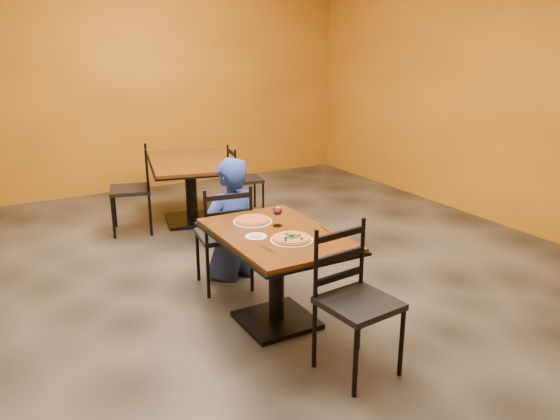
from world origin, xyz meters
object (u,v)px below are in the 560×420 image
table_second (190,176)px  plate_far (253,222)px  chair_second_left (130,190)px  pizza_main (292,238)px  chair_main_far (223,235)px  diner (230,218)px  chair_main_near (359,304)px  side_plate (256,237)px  plate_main (292,240)px  chair_second_right (245,180)px  wine_glass (277,215)px  pizza_far (253,220)px  table_main (276,257)px

table_second → plate_far: (-0.38, -2.39, 0.19)m
chair_second_left → pizza_main: size_ratio=3.43×
chair_main_far → diner: 0.26m
table_second → chair_main_near: size_ratio=1.55×
side_plate → plate_main: bearing=-45.3°
chair_main_near → diner: 1.86m
plate_far → chair_main_near: bearing=-80.6°
chair_main_near → plate_main: chair_main_near is taller
chair_second_right → pizza_main: chair_second_right is taller
wine_glass → chair_main_near: bearing=-86.4°
plate_main → side_plate: bearing=134.7°
chair_main_near → wine_glass: (-0.06, 0.97, 0.35)m
pizza_far → chair_main_near: bearing=-80.6°
chair_second_right → plate_far: bearing=164.5°
plate_main → wine_glass: wine_glass is taller
table_main → chair_main_near: bearing=-80.4°
chair_main_far → chair_second_right: size_ratio=1.12×
pizza_main → chair_main_far: bearing=94.6°
plate_far → wine_glass: wine_glass is taller
chair_main_near → plate_main: size_ratio=3.19×
chair_main_far → plate_main: chair_main_far is taller
diner → pizza_main: 1.25m
plate_main → wine_glass: 0.36m
table_main → table_second: bearing=83.0°
chair_main_near → diner: bearing=86.3°
plate_main → wine_glass: bearing=77.7°
table_second → chair_main_far: bearing=-102.3°
plate_far → wine_glass: size_ratio=1.72×
pizza_main → diner: bearing=86.6°
table_main → chair_second_right: size_ratio=1.45×
table_second → chair_second_right: chair_second_right is taller
plate_far → side_plate: size_ratio=1.94×
plate_main → wine_glass: size_ratio=1.72×
chair_second_left → pizza_far: (0.34, -2.39, 0.28)m
diner → pizza_main: size_ratio=3.96×
table_main → plate_far: bearing=98.8°
chair_second_right → pizza_far: chair_second_right is taller
chair_second_left → pizza_far: size_ratio=3.48×
plate_main → pizza_far: pizza_far is taller
plate_main → pizza_far: 0.51m
plate_far → plate_main: bearing=-83.8°
chair_second_right → side_plate: size_ratio=5.32×
chair_second_right → pizza_far: 2.65m
chair_second_left → diner: diner is taller
chair_second_right → plate_main: size_ratio=2.74×
table_second → plate_main: plate_main is taller
table_main → side_plate: bearing=-174.5°
table_second → table_main: bearing=-97.0°
diner → chair_second_left: bearing=-84.4°
pizza_main → table_main: bearing=92.4°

